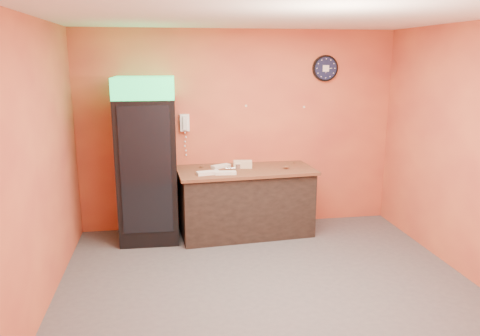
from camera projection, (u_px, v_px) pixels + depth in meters
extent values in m
plane|color=#47474C|center=(268.00, 286.00, 5.06)|extent=(4.50, 4.50, 0.00)
cube|color=#E06F3F|center=(239.00, 131.00, 6.66)|extent=(4.50, 0.02, 2.80)
cube|color=#E06F3F|center=(36.00, 168.00, 4.39)|extent=(0.02, 4.00, 2.80)
cube|color=#E06F3F|center=(472.00, 153.00, 5.09)|extent=(0.02, 4.00, 2.80)
cube|color=white|center=(272.00, 16.00, 4.42)|extent=(4.50, 4.00, 0.02)
cube|color=black|center=(148.00, 170.00, 6.23)|extent=(0.78, 0.78, 1.90)
cube|color=#17C455|center=(144.00, 88.00, 5.98)|extent=(0.78, 0.78, 0.27)
cube|color=black|center=(148.00, 171.00, 5.84)|extent=(0.63, 0.04, 1.63)
cube|color=black|center=(245.00, 203.00, 6.51)|extent=(1.84, 0.93, 0.89)
cylinder|color=black|center=(325.00, 68.00, 6.63)|extent=(0.37, 0.05, 0.37)
cylinder|color=#0F1433|center=(326.00, 68.00, 6.60)|extent=(0.32, 0.01, 0.32)
cube|color=white|center=(326.00, 68.00, 6.60)|extent=(0.09, 0.00, 0.09)
cube|color=white|center=(185.00, 123.00, 6.47)|extent=(0.13, 0.07, 0.23)
cube|color=white|center=(185.00, 123.00, 6.42)|extent=(0.05, 0.04, 0.19)
cube|color=brown|center=(246.00, 170.00, 6.40)|extent=(1.91, 1.00, 0.04)
cube|color=beige|center=(243.00, 166.00, 6.42)|extent=(0.26, 0.12, 0.05)
cube|color=beige|center=(243.00, 162.00, 6.41)|extent=(0.26, 0.12, 0.05)
cube|color=white|center=(208.00, 173.00, 6.08)|extent=(0.32, 0.17, 0.04)
cube|color=white|center=(226.00, 173.00, 6.08)|extent=(0.28, 0.12, 0.04)
cube|color=white|center=(221.00, 166.00, 6.46)|extent=(0.29, 0.22, 0.04)
cylinder|color=silver|center=(238.00, 166.00, 6.38)|extent=(0.07, 0.07, 0.07)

